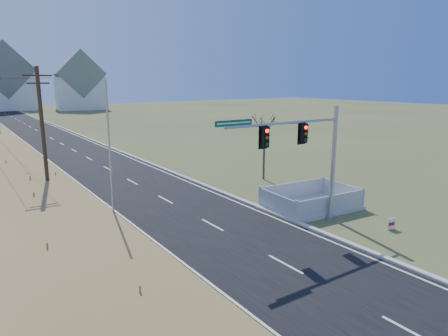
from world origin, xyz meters
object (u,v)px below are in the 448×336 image
Objects in this scene: traffic_signal_mast at (311,153)px; flagpole at (111,176)px; bare_tree at (265,124)px; fence_enclosure at (311,204)px; open_sign at (391,224)px.

flagpole is at bearing 154.04° from traffic_signal_mast.
bare_tree is at bearing 64.20° from traffic_signal_mast.
flagpole is (-9.65, 4.83, -0.93)m from traffic_signal_mast.
traffic_signal_mast reaches higher than bare_tree.
fence_enclosure is 1.06× the size of bare_tree.
flagpole is (-11.99, 2.80, 2.96)m from fence_enclosure.
traffic_signal_mast is at bearing -116.45° from bare_tree.
open_sign is 0.11× the size of bare_tree.
traffic_signal_mast is at bearing 147.40° from open_sign.
open_sign is at bearing -97.30° from bare_tree.
flagpole is at bearing 160.43° from open_sign.
traffic_signal_mast is 1.47× the size of bare_tree.
fence_enclosure is at bearing 111.58° from open_sign.
flagpole is 15.35m from bare_tree.
fence_enclosure reaches higher than open_sign.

